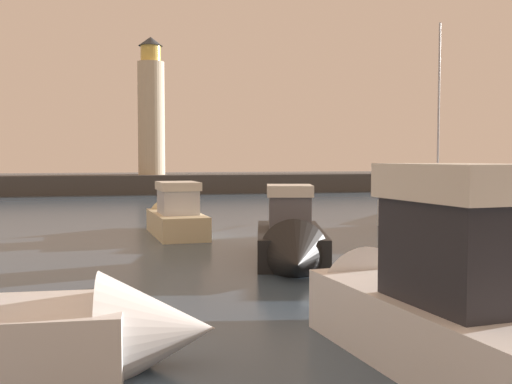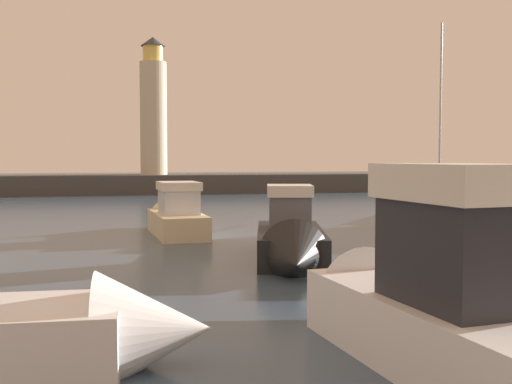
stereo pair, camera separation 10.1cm
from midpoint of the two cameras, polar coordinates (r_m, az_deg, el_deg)
name	(u,v)px [view 2 (the right image)]	position (r m, az deg, el deg)	size (l,w,h in m)	color
ground_plane	(219,224)	(29.77, -3.42, -3.03)	(220.00, 220.00, 0.00)	#384C60
breakwater	(170,184)	(57.01, -8.13, 0.80)	(59.68, 5.65, 1.71)	#423F3D
lighthouse	(153,110)	(57.03, -9.66, 7.70)	(2.47, 2.47, 12.71)	beige
motorboat_1	(292,243)	(18.36, 3.56, -4.83)	(3.61, 7.07, 2.84)	black
motorboat_2	(174,216)	(26.16, -7.67, -2.28)	(2.26, 6.37, 2.65)	beige
motorboat_4	(410,216)	(26.00, 14.49, -2.18)	(4.36, 7.57, 2.86)	white
motorboat_5	(415,295)	(10.29, 15.13, -9.41)	(2.64, 7.23, 3.50)	white
sailboat_moored	(436,207)	(35.08, 16.79, -1.37)	(5.98, 6.29, 10.84)	#1E284C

